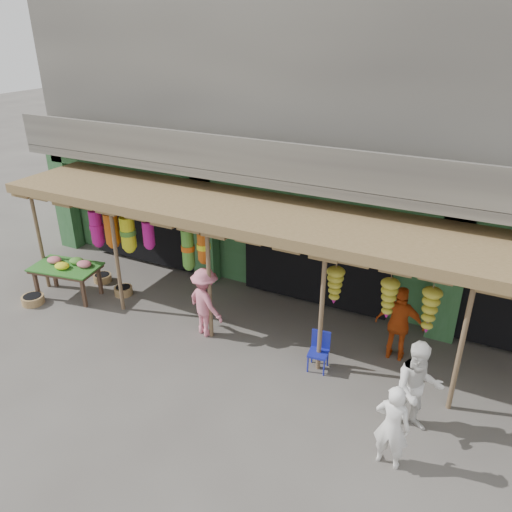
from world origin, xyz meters
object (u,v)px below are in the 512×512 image
at_px(person_right, 417,388).
at_px(person_vendor, 399,324).
at_px(person_front, 392,426).
at_px(flower_table, 67,268).
at_px(person_shopper, 205,302).
at_px(blue_chair, 319,348).

xyz_separation_m(person_right, person_vendor, (-0.69, 1.87, -0.04)).
height_order(person_front, person_vendor, person_vendor).
xyz_separation_m(flower_table, person_vendor, (7.90, 1.13, 0.03)).
bearing_deg(person_shopper, blue_chair, -157.90).
bearing_deg(person_vendor, person_shopper, 10.92).
bearing_deg(flower_table, person_right, -14.54).
bearing_deg(person_vendor, person_right, 106.94).
bearing_deg(person_vendor, blue_chair, 34.08).
xyz_separation_m(blue_chair, person_vendor, (1.31, 1.00, 0.37)).
distance_m(person_right, person_vendor, 1.99).
height_order(blue_chair, person_shopper, person_shopper).
distance_m(blue_chair, person_right, 2.22).
xyz_separation_m(person_front, person_shopper, (-4.45, 1.78, 0.04)).
distance_m(flower_table, person_front, 8.56).
height_order(person_front, person_right, person_right).
distance_m(flower_table, person_right, 8.62).
distance_m(blue_chair, person_vendor, 1.69).
xyz_separation_m(person_right, person_shopper, (-4.64, 0.86, -0.07)).
relative_size(person_right, person_shopper, 1.08).
bearing_deg(blue_chair, flower_table, 174.56).
bearing_deg(person_vendor, flower_table, 4.73).
height_order(blue_chair, person_front, person_front).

